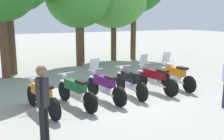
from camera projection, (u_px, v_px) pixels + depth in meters
ground_plane at (119, 98)px, 8.97m from camera, size 80.00×80.00×0.00m
motorcycle_0 at (42, 96)px, 7.52m from camera, size 0.68×2.17×0.99m
motorcycle_1 at (76, 91)px, 8.05m from camera, size 0.70×2.16×0.99m
motorcycle_2 at (104, 85)px, 8.64m from camera, size 0.63×2.18×1.37m
motorcycle_3 at (130, 81)px, 9.21m from camera, size 0.62×2.19×0.99m
motorcycle_4 at (154, 78)px, 9.67m from camera, size 0.62×2.18×1.37m
motorcycle_5 at (175, 75)px, 10.21m from camera, size 0.62×2.19×1.37m
person_1 at (43, 98)px, 5.52m from camera, size 0.34×0.34×1.76m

